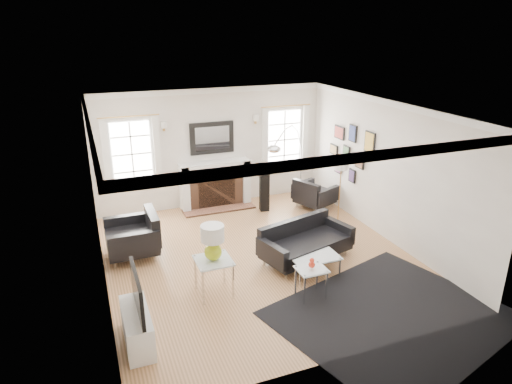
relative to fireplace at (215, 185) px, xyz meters
name	(u,v)px	position (x,y,z in m)	size (l,w,h in m)	color
floor	(258,257)	(0.00, -2.79, -0.54)	(6.00, 6.00, 0.00)	#93643D
back_wall	(212,148)	(0.00, 0.21, 0.86)	(5.50, 0.04, 2.80)	white
front_wall	(349,265)	(0.00, -5.79, 0.86)	(5.50, 0.04, 2.80)	white
left_wall	(97,209)	(-2.75, -2.79, 0.86)	(0.04, 6.00, 2.80)	white
right_wall	(387,171)	(2.75, -2.79, 0.86)	(0.04, 6.00, 2.80)	white
ceiling	(258,109)	(0.00, -2.79, 2.26)	(5.50, 6.00, 0.02)	white
crown_molding	(258,113)	(0.00, -2.79, 2.20)	(5.50, 6.00, 0.12)	white
fireplace	(215,185)	(0.00, 0.00, 0.00)	(1.70, 0.69, 1.11)	white
mantel_mirror	(212,138)	(0.00, 0.16, 1.11)	(1.05, 0.07, 0.75)	black
window_left	(132,154)	(-1.85, 0.16, 0.92)	(1.24, 0.15, 1.62)	white
window_right	(284,139)	(1.85, 0.16, 0.92)	(1.24, 0.15, 1.62)	white
gallery_wall	(350,149)	(2.72, -1.50, 0.99)	(0.04, 1.73, 1.29)	black
tv_unit	(137,323)	(-2.44, -4.49, -0.21)	(0.35, 1.00, 1.09)	white
area_rug	(392,316)	(1.21, -5.26, -0.54)	(3.25, 2.71, 0.01)	black
sofa	(304,243)	(0.80, -3.11, -0.23)	(1.92, 1.24, 0.58)	black
armchair_left	(135,237)	(-2.13, -1.89, -0.15)	(0.95, 1.05, 0.70)	black
armchair_right	(313,195)	(2.15, -0.94, -0.21)	(1.04, 1.10, 0.59)	black
coffee_table	(310,254)	(0.67, -3.60, -0.20)	(0.84, 0.84, 0.37)	silver
side_table_left	(214,266)	(-1.12, -3.69, -0.03)	(0.57, 0.57, 0.63)	silver
nesting_table	(311,275)	(0.29, -4.34, -0.14)	(0.47, 0.39, 0.52)	silver
gourd_lamp	(213,240)	(-1.12, -3.69, 0.43)	(0.37, 0.37, 0.60)	#B2CC19
orange_vase	(312,263)	(0.29, -4.34, 0.07)	(0.11, 0.11, 0.17)	red
arc_floor_lamp	(289,163)	(1.60, -0.65, 0.56)	(1.44, 1.34, 2.04)	white
stick_floor_lamp	(341,167)	(2.20, -1.99, 0.77)	(0.31, 0.31, 1.52)	#C69244
speaker_tower	(264,189)	(0.99, -0.66, -0.02)	(0.21, 0.21, 1.04)	black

